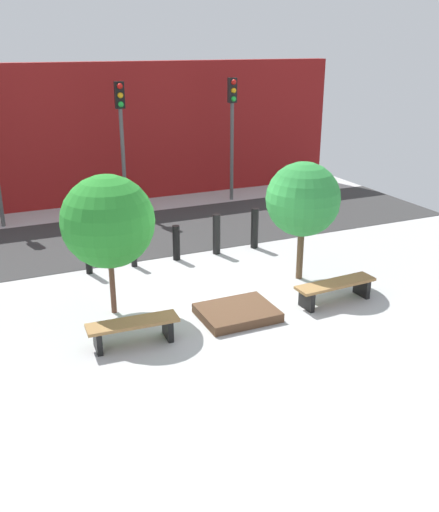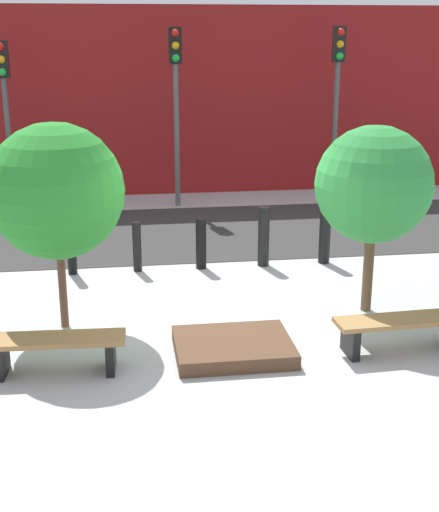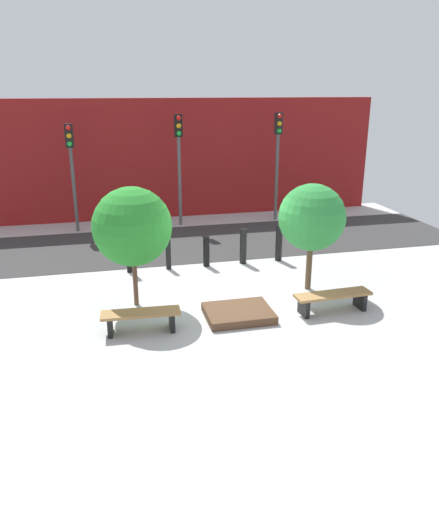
# 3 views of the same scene
# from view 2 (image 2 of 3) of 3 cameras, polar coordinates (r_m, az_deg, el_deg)

# --- Properties ---
(ground_plane) EXTENTS (18.00, 18.00, 0.00)m
(ground_plane) POSITION_cam_2_polar(r_m,az_deg,el_deg) (9.88, 0.26, -5.61)
(ground_plane) COLOR #B5B5B5
(road_strip) EXTENTS (18.00, 4.11, 0.01)m
(road_strip) POSITION_cam_2_polar(r_m,az_deg,el_deg) (14.44, -2.54, 1.93)
(road_strip) COLOR #343434
(road_strip) RESTS_ON ground
(building_facade) EXTENTS (16.20, 0.50, 4.49)m
(building_facade) POSITION_cam_2_polar(r_m,az_deg,el_deg) (17.89, -3.90, 12.23)
(building_facade) COLOR maroon
(building_facade) RESTS_ON ground
(bench_left) EXTENTS (1.65, 0.52, 0.45)m
(bench_left) POSITION_cam_2_polar(r_m,az_deg,el_deg) (8.69, -12.95, -7.13)
(bench_left) COLOR black
(bench_left) RESTS_ON ground
(bench_right) EXTENTS (1.80, 0.53, 0.45)m
(bench_right) POSITION_cam_2_polar(r_m,az_deg,el_deg) (9.32, 14.56, -5.51)
(bench_right) COLOR black
(bench_right) RESTS_ON ground
(planter_bed) EXTENTS (1.46, 1.17, 0.19)m
(planter_bed) POSITION_cam_2_polar(r_m,az_deg,el_deg) (9.03, 1.10, -7.30)
(planter_bed) COLOR brown
(planter_bed) RESTS_ON ground
(tree_behind_left_bench) EXTENTS (1.79, 1.79, 2.79)m
(tree_behind_left_bench) POSITION_cam_2_polar(r_m,az_deg,el_deg) (9.54, -12.96, 5.06)
(tree_behind_left_bench) COLOR brown
(tree_behind_left_bench) RESTS_ON ground
(tree_behind_right_bench) EXTENTS (1.64, 1.64, 2.68)m
(tree_behind_right_bench) POSITION_cam_2_polar(r_m,az_deg,el_deg) (10.12, 12.24, 5.57)
(tree_behind_right_bench) COLOR brown
(tree_behind_right_bench) RESTS_ON ground
(bollard_far_left) EXTENTS (0.15, 0.15, 1.08)m
(bollard_far_left) POSITION_cam_2_polar(r_m,az_deg,el_deg) (12.05, -11.80, 1.03)
(bollard_far_left) COLOR black
(bollard_far_left) RESTS_ON ground
(bollard_left) EXTENTS (0.15, 0.15, 0.85)m
(bollard_left) POSITION_cam_2_polar(r_m,az_deg,el_deg) (12.05, -6.62, 0.74)
(bollard_left) COLOR black
(bollard_left) RESTS_ON ground
(bollard_center) EXTENTS (0.18, 0.18, 0.88)m
(bollard_center) POSITION_cam_2_polar(r_m,az_deg,el_deg) (12.12, -1.49, 1.01)
(bollard_center) COLOR black
(bollard_center) RESTS_ON ground
(bollard_right) EXTENTS (0.20, 0.20, 1.04)m
(bollard_right) POSITION_cam_2_polar(r_m,az_deg,el_deg) (12.26, 3.55, 1.57)
(bollard_right) COLOR black
(bollard_right) RESTS_ON ground
(bollard_far_right) EXTENTS (0.20, 0.20, 1.07)m
(bollard_far_right) POSITION_cam_2_polar(r_m,az_deg,el_deg) (12.51, 8.43, 1.82)
(bollard_far_right) COLOR black
(bollard_far_right) RESTS_ON ground
(traffic_light_west) EXTENTS (0.28, 0.27, 3.71)m
(traffic_light_west) POSITION_cam_2_polar(r_m,az_deg,el_deg) (16.42, -16.79, 12.18)
(traffic_light_west) COLOR #4F4F4F
(traffic_light_west) RESTS_ON ground
(traffic_light_mid_west) EXTENTS (0.28, 0.27, 3.98)m
(traffic_light_mid_west) POSITION_cam_2_polar(r_m,az_deg,el_deg) (16.29, -3.51, 13.45)
(traffic_light_mid_west) COLOR #585858
(traffic_light_mid_west) RESTS_ON ground
(traffic_light_mid_east) EXTENTS (0.28, 0.27, 4.00)m
(traffic_light_mid_east) POSITION_cam_2_polar(r_m,az_deg,el_deg) (16.99, 9.40, 13.46)
(traffic_light_mid_east) COLOR #505050
(traffic_light_mid_east) RESTS_ON ground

